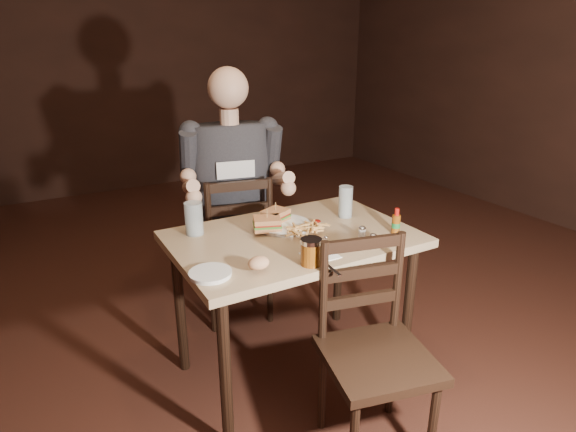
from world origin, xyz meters
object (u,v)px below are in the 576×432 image
chair_near (378,359)px  diner (233,162)px  hot_sauce (396,221)px  side_plate (210,274)px  main_table (293,252)px  chair_far (234,245)px  glass_left (194,219)px  syrup_dispenser (311,252)px  dinner_plate (283,226)px  glass_right (346,202)px

chair_near → diner: diner is taller
hot_sauce → side_plate: size_ratio=0.77×
main_table → hot_sauce: 0.51m
chair_far → glass_left: size_ratio=5.91×
chair_far → syrup_dispenser: (-0.08, -0.99, 0.37)m
chair_far → side_plate: (-0.47, -0.88, 0.32)m
main_table → chair_far: chair_far is taller
glass_left → dinner_plate: bearing=-17.8°
main_table → diner: (-0.03, 0.63, 0.31)m
diner → glass_left: size_ratio=6.59×
dinner_plate → chair_near: bearing=-87.3°
chair_near → glass_right: (0.32, 0.69, 0.40)m
dinner_plate → hot_sauce: size_ratio=2.07×
dinner_plate → glass_right: 0.36m
dinner_plate → side_plate: dinner_plate is taller
chair_far → diner: 0.53m
glass_left → syrup_dispenser: 0.63m
main_table → syrup_dispenser: size_ratio=9.93×
diner → glass_right: (0.39, -0.55, -0.14)m
chair_far → chair_near: chair_far is taller
main_table → chair_near: size_ratio=1.25×
diner → glass_right: bearing=-43.2°
syrup_dispenser → side_plate: size_ratio=0.69×
chair_far → glass_left: glass_left is taller
main_table → hot_sauce: size_ratio=8.92×
dinner_plate → glass_left: bearing=162.2°
diner → syrup_dispenser: diner is taller
diner → hot_sauce: 0.98m
chair_near → syrup_dispenser: 0.50m
main_table → side_plate: size_ratio=6.84×
syrup_dispenser → glass_left: bearing=119.1°
glass_left → syrup_dispenser: bearing=-61.0°
chair_far → glass_right: (0.38, -0.60, 0.39)m
chair_near → hot_sauce: bearing=57.4°
diner → side_plate: size_ratio=6.25×
chair_far → glass_left: (-0.38, -0.44, 0.39)m
chair_far → side_plate: size_ratio=5.60×
dinner_plate → glass_right: bearing=-4.2°
chair_far → hot_sauce: size_ratio=7.30×
diner → side_plate: diner is taller
glass_right → hot_sauce: size_ratio=1.29×
side_plate → chair_far: bearing=61.9°
glass_right → hot_sauce: (0.07, -0.31, -0.02)m
chair_near → diner: size_ratio=0.87×
hot_sauce → side_plate: 0.92m
chair_near → glass_left: (-0.44, 0.84, 0.40)m
chair_far → dinner_plate: bearing=104.0°
glass_right → syrup_dispenser: glass_right is taller
chair_near → dinner_plate: bearing=105.7°
glass_right → dinner_plate: bearing=175.8°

